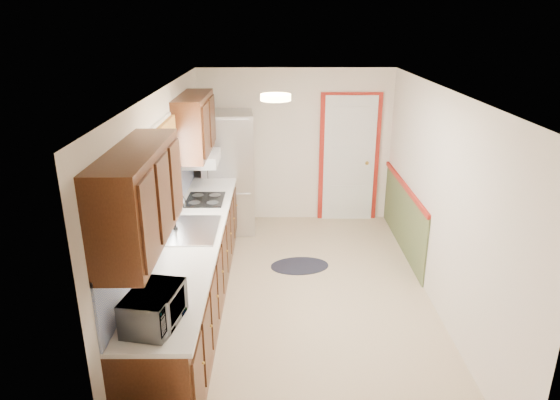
{
  "coord_description": "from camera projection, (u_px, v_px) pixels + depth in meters",
  "views": [
    {
      "loc": [
        -0.29,
        -5.13,
        3.09
      ],
      "look_at": [
        -0.25,
        0.18,
        1.15
      ],
      "focal_mm": 32.0,
      "sensor_mm": 36.0,
      "label": 1
    }
  ],
  "objects": [
    {
      "name": "ceiling_fixture",
      "position": [
        276.0,
        97.0,
        4.88
      ],
      "size": [
        0.3,
        0.3,
        0.06
      ],
      "primitive_type": "cylinder",
      "color": "#FFD88C",
      "rests_on": "room_shell"
    },
    {
      "name": "room_shell",
      "position": [
        303.0,
        201.0,
        5.47
      ],
      "size": [
        3.2,
        5.2,
        2.52
      ],
      "color": "#C4AD8A",
      "rests_on": "ground"
    },
    {
      "name": "microwave",
      "position": [
        154.0,
        305.0,
        3.66
      ],
      "size": [
        0.36,
        0.55,
        0.34
      ],
      "primitive_type": "imported",
      "rotation": [
        0.0,
        0.0,
        1.39
      ],
      "color": "white",
      "rests_on": "kitchen_run"
    },
    {
      "name": "refrigerator",
      "position": [
        228.0,
        173.0,
        7.49
      ],
      "size": [
        0.81,
        0.79,
        1.82
      ],
      "rotation": [
        0.0,
        0.0,
        0.09
      ],
      "color": "#B7B7BC",
      "rests_on": "ground"
    },
    {
      "name": "kitchen_run",
      "position": [
        189.0,
        245.0,
        5.32
      ],
      "size": [
        0.63,
        4.0,
        2.2
      ],
      "color": "#3A1B0D",
      "rests_on": "ground"
    },
    {
      "name": "cooktop",
      "position": [
        205.0,
        200.0,
        6.25
      ],
      "size": [
        0.46,
        0.55,
        0.02
      ],
      "primitive_type": "cube",
      "color": "black",
      "rests_on": "kitchen_run"
    },
    {
      "name": "rug",
      "position": [
        300.0,
        266.0,
        6.6
      ],
      "size": [
        0.82,
        0.58,
        0.01
      ],
      "primitive_type": "ellipsoid",
      "rotation": [
        0.0,
        0.0,
        0.11
      ],
      "color": "black",
      "rests_on": "ground"
    },
    {
      "name": "back_wall_trim",
      "position": [
        360.0,
        170.0,
        7.66
      ],
      "size": [
        1.12,
        2.3,
        2.08
      ],
      "color": "maroon",
      "rests_on": "ground"
    }
  ]
}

